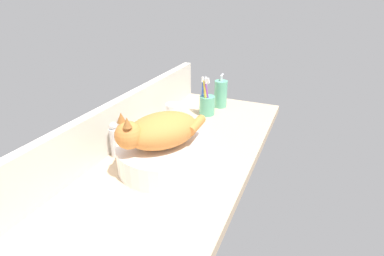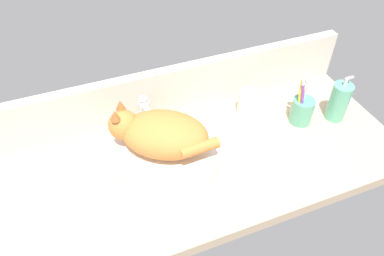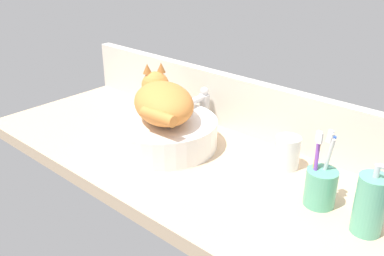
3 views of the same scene
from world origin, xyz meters
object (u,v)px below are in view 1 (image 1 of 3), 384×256
Objects in this scene: cat at (159,130)px; faucet at (118,139)px; sink_basin at (164,156)px; toothbrush_cup at (207,104)px; soap_dispenser at (221,94)px; water_glass at (174,114)px.

cat is 2.22× the size of faucet.
cat is (-1.20, 0.66, 9.98)cm from sink_basin.
cat reaches higher than toothbrush_cup.
soap_dispenser reaches higher than faucet.
soap_dispenser is at bearing 0.10° from sink_basin.
cat is at bearing 151.03° from sink_basin.
toothbrush_cup reaches higher than water_glass.
toothbrush_cup reaches higher than sink_basin.
sink_basin is 36.80cm from water_glass.
faucet is (0.41, 17.60, -6.90)cm from cat.
faucet reaches higher than sink_basin.
cat is at bearing -177.49° from toothbrush_cup.
water_glass is at bearing 154.13° from soap_dispenser.
sink_basin is at bearing -28.97° from cat.
soap_dispenser is 30.64cm from water_glass.
toothbrush_cup is at bearing 3.34° from sink_basin.
faucet is at bearing 92.47° from sink_basin.
water_glass is (-27.44, 13.31, -2.99)cm from soap_dispenser.
toothbrush_cup reaches higher than faucet.
toothbrush_cup is at bearing -35.10° from water_glass.
water_glass is (-15.00, 10.54, -1.25)cm from toothbrush_cup.
sink_basin is at bearing -176.66° from toothbrush_cup.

